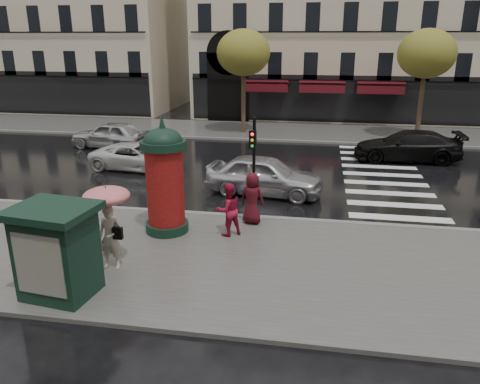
% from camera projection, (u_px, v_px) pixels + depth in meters
% --- Properties ---
extents(ground, '(160.00, 160.00, 0.00)m').
position_uv_depth(ground, '(211.00, 254.00, 13.93)').
color(ground, black).
rests_on(ground, ground).
extents(near_sidewalk, '(90.00, 7.00, 0.12)m').
position_uv_depth(near_sidewalk, '(207.00, 260.00, 13.44)').
color(near_sidewalk, '#474744').
rests_on(near_sidewalk, ground).
extents(far_sidewalk, '(90.00, 6.00, 0.12)m').
position_uv_depth(far_sidewalk, '(275.00, 131.00, 31.67)').
color(far_sidewalk, '#474744').
rests_on(far_sidewalk, ground).
extents(near_kerb, '(90.00, 0.25, 0.14)m').
position_uv_depth(near_kerb, '(230.00, 216.00, 16.71)').
color(near_kerb, slate).
rests_on(near_kerb, ground).
extents(far_kerb, '(90.00, 0.25, 0.14)m').
position_uv_depth(far_kerb, '(270.00, 140.00, 28.86)').
color(far_kerb, slate).
rests_on(far_kerb, ground).
extents(zebra_crossing, '(3.60, 11.75, 0.01)m').
position_uv_depth(zebra_crossing, '(382.00, 175.00, 21.94)').
color(zebra_crossing, silver).
rests_on(zebra_crossing, ground).
extents(tree_far_left, '(3.40, 3.40, 6.64)m').
position_uv_depth(tree_far_left, '(244.00, 53.00, 29.44)').
color(tree_far_left, '#38281C').
rests_on(tree_far_left, ground).
extents(tree_far_right, '(3.40, 3.40, 6.64)m').
position_uv_depth(tree_far_right, '(427.00, 54.00, 27.67)').
color(tree_far_right, '#38281C').
rests_on(tree_far_right, ground).
extents(woman_umbrella, '(1.24, 1.24, 2.38)m').
position_uv_depth(woman_umbrella, '(108.00, 214.00, 12.41)').
color(woman_umbrella, '#BAAB99').
rests_on(woman_umbrella, near_sidewalk).
extents(woman_red, '(1.06, 1.02, 1.72)m').
position_uv_depth(woman_red, '(228.00, 210.00, 14.75)').
color(woman_red, maroon).
rests_on(woman_red, near_sidewalk).
extents(man_burgundy, '(0.98, 0.78, 1.76)m').
position_uv_depth(man_burgundy, '(252.00, 198.00, 15.71)').
color(man_burgundy, '#450D16').
rests_on(man_burgundy, near_sidewalk).
extents(morris_column, '(1.43, 1.43, 3.84)m').
position_uv_depth(morris_column, '(165.00, 177.00, 14.75)').
color(morris_column, black).
rests_on(morris_column, near_sidewalk).
extents(traffic_light, '(0.24, 0.34, 3.55)m').
position_uv_depth(traffic_light, '(253.00, 159.00, 15.62)').
color(traffic_light, black).
rests_on(traffic_light, near_sidewalk).
extents(newsstand, '(2.08, 1.82, 2.29)m').
position_uv_depth(newsstand, '(57.00, 250.00, 11.21)').
color(newsstand, black).
rests_on(newsstand, near_sidewalk).
extents(car_silver, '(4.95, 2.52, 1.62)m').
position_uv_depth(car_silver, '(264.00, 175.00, 19.00)').
color(car_silver, silver).
rests_on(car_silver, ground).
extents(car_white, '(4.70, 2.54, 1.25)m').
position_uv_depth(car_white, '(137.00, 157.00, 22.64)').
color(car_white, silver).
rests_on(car_white, ground).
extents(car_black, '(5.38, 2.24, 1.56)m').
position_uv_depth(car_black, '(407.00, 146.00, 24.23)').
color(car_black, black).
rests_on(car_black, ground).
extents(car_far_silver, '(4.76, 2.43, 1.55)m').
position_uv_depth(car_far_silver, '(110.00, 135.00, 26.92)').
color(car_far_silver, '#B8B9BD').
rests_on(car_far_silver, ground).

